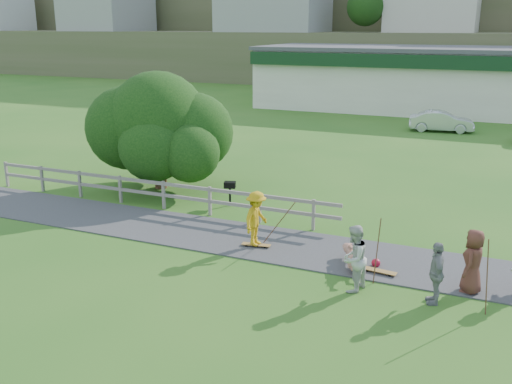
{
  "coord_description": "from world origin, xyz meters",
  "views": [
    {
      "loc": [
        7.53,
        -14.44,
        6.79
      ],
      "look_at": [
        0.42,
        2.0,
        1.53
      ],
      "focal_mm": 40.0,
      "sensor_mm": 36.0,
      "label": 1
    }
  ],
  "objects_px": {
    "spectator_a": "(354,259)",
    "car_silver": "(441,121)",
    "skater_rider": "(256,222)",
    "spectator_b": "(436,273)",
    "tree": "(159,147)",
    "skater_fallen": "(353,258)",
    "bbq": "(230,194)",
    "spectator_c": "(473,262)"
  },
  "relations": [
    {
      "from": "spectator_a",
      "to": "car_silver",
      "type": "distance_m",
      "value": 25.54
    },
    {
      "from": "skater_rider",
      "to": "spectator_b",
      "type": "bearing_deg",
      "value": -100.19
    },
    {
      "from": "skater_rider",
      "to": "tree",
      "type": "xyz_separation_m",
      "value": [
        -6.54,
        4.72,
        0.95
      ]
    },
    {
      "from": "tree",
      "to": "skater_fallen",
      "type": "bearing_deg",
      "value": -27.55
    },
    {
      "from": "skater_fallen",
      "to": "bbq",
      "type": "relative_size",
      "value": 1.88
    },
    {
      "from": "spectator_b",
      "to": "car_silver",
      "type": "height_order",
      "value": "spectator_b"
    },
    {
      "from": "bbq",
      "to": "spectator_a",
      "type": "bearing_deg",
      "value": -59.67
    },
    {
      "from": "skater_fallen",
      "to": "car_silver",
      "type": "distance_m",
      "value": 24.13
    },
    {
      "from": "spectator_b",
      "to": "car_silver",
      "type": "distance_m",
      "value": 25.55
    },
    {
      "from": "bbq",
      "to": "skater_fallen",
      "type": "bearing_deg",
      "value": -52.92
    },
    {
      "from": "car_silver",
      "to": "spectator_c",
      "type": "bearing_deg",
      "value": 179.41
    },
    {
      "from": "spectator_b",
      "to": "spectator_c",
      "type": "relative_size",
      "value": 0.94
    },
    {
      "from": "spectator_c",
      "to": "skater_fallen",
      "type": "bearing_deg",
      "value": -84.92
    },
    {
      "from": "spectator_a",
      "to": "bbq",
      "type": "distance_m",
      "value": 8.27
    },
    {
      "from": "spectator_a",
      "to": "skater_fallen",
      "type": "bearing_deg",
      "value": -153.09
    },
    {
      "from": "bbq",
      "to": "spectator_b",
      "type": "bearing_deg",
      "value": -51.22
    },
    {
      "from": "spectator_b",
      "to": "spectator_c",
      "type": "distance_m",
      "value": 1.29
    },
    {
      "from": "skater_fallen",
      "to": "spectator_c",
      "type": "xyz_separation_m",
      "value": [
        3.23,
        -0.29,
        0.55
      ]
    },
    {
      "from": "skater_fallen",
      "to": "tree",
      "type": "distance_m",
      "value": 11.1
    },
    {
      "from": "spectator_a",
      "to": "car_silver",
      "type": "bearing_deg",
      "value": -165.66
    },
    {
      "from": "skater_rider",
      "to": "bbq",
      "type": "relative_size",
      "value": 1.83
    },
    {
      "from": "skater_fallen",
      "to": "car_silver",
      "type": "bearing_deg",
      "value": 67.52
    },
    {
      "from": "skater_fallen",
      "to": "skater_rider",
      "type": "bearing_deg",
      "value": 150.72
    },
    {
      "from": "skater_rider",
      "to": "skater_fallen",
      "type": "relative_size",
      "value": 0.98
    },
    {
      "from": "tree",
      "to": "car_silver",
      "type": "bearing_deg",
      "value": 63.19
    },
    {
      "from": "car_silver",
      "to": "tree",
      "type": "bearing_deg",
      "value": 144.77
    },
    {
      "from": "car_silver",
      "to": "bbq",
      "type": "height_order",
      "value": "car_silver"
    },
    {
      "from": "skater_fallen",
      "to": "spectator_c",
      "type": "distance_m",
      "value": 3.28
    },
    {
      "from": "spectator_b",
      "to": "tree",
      "type": "bearing_deg",
      "value": -131.73
    },
    {
      "from": "skater_rider",
      "to": "spectator_c",
      "type": "distance_m",
      "value": 6.47
    },
    {
      "from": "skater_fallen",
      "to": "spectator_a",
      "type": "bearing_deg",
      "value": -99.16
    },
    {
      "from": "spectator_b",
      "to": "tree",
      "type": "xyz_separation_m",
      "value": [
        -12.17,
        6.38,
        1.0
      ]
    },
    {
      "from": "skater_fallen",
      "to": "spectator_b",
      "type": "relative_size",
      "value": 1.09
    },
    {
      "from": "spectator_a",
      "to": "tree",
      "type": "xyz_separation_m",
      "value": [
        -10.1,
        6.49,
        0.91
      ]
    },
    {
      "from": "skater_rider",
      "to": "spectator_a",
      "type": "relative_size",
      "value": 0.96
    },
    {
      "from": "car_silver",
      "to": "tree",
      "type": "xyz_separation_m",
      "value": [
        -9.62,
        -19.04,
        1.14
      ]
    },
    {
      "from": "spectator_c",
      "to": "tree",
      "type": "relative_size",
      "value": 0.26
    },
    {
      "from": "car_silver",
      "to": "skater_fallen",
      "type": "bearing_deg",
      "value": 171.89
    },
    {
      "from": "skater_fallen",
      "to": "tree",
      "type": "relative_size",
      "value": 0.27
    },
    {
      "from": "spectator_c",
      "to": "spectator_b",
      "type": "bearing_deg",
      "value": -28.72
    },
    {
      "from": "skater_fallen",
      "to": "spectator_b",
      "type": "bearing_deg",
      "value": -50.85
    },
    {
      "from": "spectator_a",
      "to": "tree",
      "type": "height_order",
      "value": "tree"
    }
  ]
}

